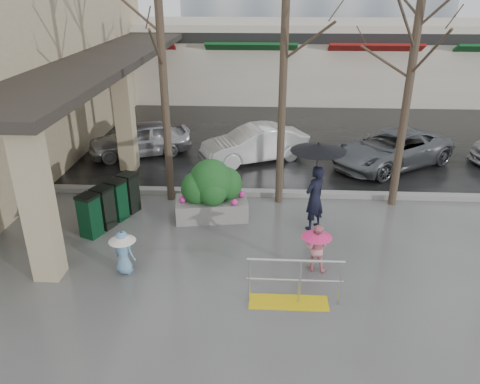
# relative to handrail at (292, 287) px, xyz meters

# --- Properties ---
(ground) EXTENTS (120.00, 120.00, 0.00)m
(ground) POSITION_rel_handrail_xyz_m (-1.36, 1.20, -0.38)
(ground) COLOR #51514F
(ground) RESTS_ON ground
(street_asphalt) EXTENTS (120.00, 36.00, 0.01)m
(street_asphalt) POSITION_rel_handrail_xyz_m (-1.36, 23.20, -0.37)
(street_asphalt) COLOR black
(street_asphalt) RESTS_ON ground
(curb) EXTENTS (120.00, 0.30, 0.15)m
(curb) POSITION_rel_handrail_xyz_m (-1.36, 5.20, -0.30)
(curb) COLOR gray
(curb) RESTS_ON ground
(canopy_slab) EXTENTS (2.80, 18.00, 0.25)m
(canopy_slab) POSITION_rel_handrail_xyz_m (-6.16, 9.20, 3.25)
(canopy_slab) COLOR #2D2823
(canopy_slab) RESTS_ON pillar_front
(pillar_front) EXTENTS (0.55, 0.55, 3.50)m
(pillar_front) POSITION_rel_handrail_xyz_m (-5.26, 0.70, 1.37)
(pillar_front) COLOR tan
(pillar_front) RESTS_ON ground
(pillar_back) EXTENTS (0.55, 0.55, 3.50)m
(pillar_back) POSITION_rel_handrail_xyz_m (-5.26, 7.20, 1.37)
(pillar_back) COLOR tan
(pillar_back) RESTS_ON ground
(storefront_row) EXTENTS (34.00, 6.74, 4.00)m
(storefront_row) POSITION_rel_handrail_xyz_m (0.64, 19.17, 1.64)
(storefront_row) COLOR beige
(storefront_row) RESTS_ON ground
(handrail) EXTENTS (1.90, 0.50, 1.03)m
(handrail) POSITION_rel_handrail_xyz_m (0.00, 0.00, 0.00)
(handrail) COLOR yellow
(handrail) RESTS_ON ground
(tree_west) EXTENTS (3.20, 3.20, 6.80)m
(tree_west) POSITION_rel_handrail_xyz_m (-3.36, 4.80, 4.71)
(tree_west) COLOR #382B21
(tree_west) RESTS_ON ground
(tree_midwest) EXTENTS (3.20, 3.20, 7.00)m
(tree_midwest) POSITION_rel_handrail_xyz_m (-0.16, 4.80, 4.86)
(tree_midwest) COLOR #382B21
(tree_midwest) RESTS_ON ground
(tree_mideast) EXTENTS (3.20, 3.20, 6.50)m
(tree_mideast) POSITION_rel_handrail_xyz_m (3.14, 4.80, 4.48)
(tree_mideast) COLOR #382B21
(tree_mideast) RESTS_ON ground
(woman) EXTENTS (1.37, 1.37, 2.37)m
(woman) POSITION_rel_handrail_xyz_m (0.70, 3.20, 1.07)
(woman) COLOR black
(woman) RESTS_ON ground
(child_pink) EXTENTS (0.68, 0.68, 1.12)m
(child_pink) POSITION_rel_handrail_xyz_m (0.58, 1.26, 0.27)
(child_pink) COLOR pink
(child_pink) RESTS_ON ground
(child_blue) EXTENTS (0.60, 0.60, 1.03)m
(child_blue) POSITION_rel_handrail_xyz_m (-3.65, 0.90, 0.24)
(child_blue) COLOR #6594B4
(child_blue) RESTS_ON ground
(planter) EXTENTS (2.05, 1.25, 1.68)m
(planter) POSITION_rel_handrail_xyz_m (-2.01, 3.68, 0.43)
(planter) COLOR slate
(planter) RESTS_ON ground
(news_boxes) EXTENTS (1.20, 2.04, 1.13)m
(news_boxes) POSITION_rel_handrail_xyz_m (-4.66, 3.21, 0.19)
(news_boxes) COLOR #0C371E
(news_boxes) RESTS_ON ground
(car_a) EXTENTS (3.99, 2.80, 1.26)m
(car_a) POSITION_rel_handrail_xyz_m (-5.22, 8.58, 0.25)
(car_a) COLOR #ABACB0
(car_a) RESTS_ON ground
(car_b) EXTENTS (4.03, 2.85, 1.26)m
(car_b) POSITION_rel_handrail_xyz_m (-0.96, 8.22, 0.25)
(car_b) COLOR silver
(car_b) RESTS_ON ground
(car_c) EXTENTS (4.93, 4.27, 1.26)m
(car_c) POSITION_rel_handrail_xyz_m (3.78, 7.93, 0.25)
(car_c) COLOR slate
(car_c) RESTS_ON ground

